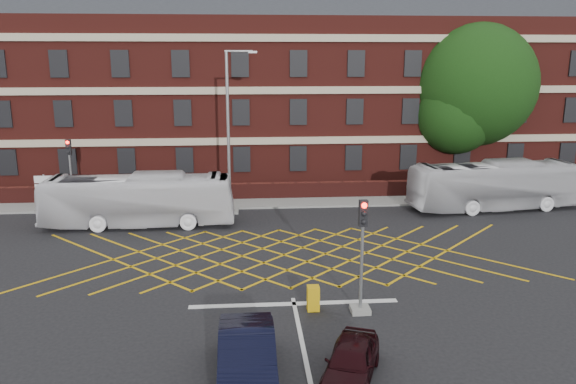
{
  "coord_description": "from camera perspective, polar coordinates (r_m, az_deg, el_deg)",
  "views": [
    {
      "loc": [
        -1.77,
        -23.29,
        9.15
      ],
      "look_at": [
        0.16,
        1.5,
        3.21
      ],
      "focal_mm": 35.0,
      "sensor_mm": 36.0,
      "label": 1
    }
  ],
  "objects": [
    {
      "name": "traffic_light_near",
      "position": [
        20.7,
        7.48,
        -7.59
      ],
      "size": [
        0.7,
        0.7,
        4.27
      ],
      "color": "slate",
      "rests_on": "ground"
    },
    {
      "name": "direction_signs",
      "position": [
        37.75,
        -23.52,
        0.42
      ],
      "size": [
        1.1,
        0.16,
        2.2
      ],
      "color": "gray",
      "rests_on": "ground"
    },
    {
      "name": "bus_right",
      "position": [
        36.91,
        20.32,
        0.62
      ],
      "size": [
        11.02,
        3.76,
        3.01
      ],
      "primitive_type": "imported",
      "rotation": [
        0.0,
        0.0,
        1.69
      ],
      "color": "silver",
      "rests_on": "ground"
    },
    {
      "name": "ground",
      "position": [
        25.08,
        -0.09,
        -7.97
      ],
      "size": [
        120.0,
        120.0,
        0.0
      ],
      "primitive_type": "plane",
      "color": "black",
      "rests_on": "ground"
    },
    {
      "name": "far_pavement",
      "position": [
        36.48,
        -1.52,
        -1.01
      ],
      "size": [
        60.0,
        3.0,
        0.12
      ],
      "primitive_type": "cube",
      "color": "slate",
      "rests_on": "ground"
    },
    {
      "name": "utility_cabinet",
      "position": [
        21.21,
        2.57,
        -10.73
      ],
      "size": [
        0.45,
        0.41,
        0.95
      ],
      "primitive_type": "cube",
      "color": "#CD9D0C",
      "rests_on": "ground"
    },
    {
      "name": "boundary_wall",
      "position": [
        37.33,
        -1.6,
        0.1
      ],
      "size": [
        56.0,
        0.5,
        1.1
      ],
      "primitive_type": "cube",
      "color": "#461512",
      "rests_on": "ground"
    },
    {
      "name": "victorian_building",
      "position": [
        45.35,
        -1.93,
        11.75
      ],
      "size": [
        51.0,
        12.17,
        20.4
      ],
      "color": "#541A15",
      "rests_on": "ground"
    },
    {
      "name": "stop_line",
      "position": [
        21.87,
        0.62,
        -11.28
      ],
      "size": [
        8.0,
        0.3,
        0.02
      ],
      "primitive_type": "cube",
      "color": "silver",
      "rests_on": "ground"
    },
    {
      "name": "deciduous_tree",
      "position": [
        43.74,
        18.2,
        9.51
      ],
      "size": [
        9.03,
        9.03,
        11.79
      ],
      "color": "black",
      "rests_on": "ground"
    },
    {
      "name": "box_junction_hatching",
      "position": [
        26.95,
        -0.42,
        -6.4
      ],
      "size": [
        8.22,
        8.22,
        0.02
      ],
      "primitive_type": "cube",
      "rotation": [
        0.0,
        0.0,
        0.79
      ],
      "color": "#CC990C",
      "rests_on": "ground"
    },
    {
      "name": "car_navy",
      "position": [
        16.81,
        -4.19,
        -16.51
      ],
      "size": [
        1.68,
        4.69,
        1.54
      ],
      "primitive_type": "imported",
      "rotation": [
        0.0,
        0.0,
        0.01
      ],
      "color": "black",
      "rests_on": "ground"
    },
    {
      "name": "traffic_light_far",
      "position": [
        37.65,
        -21.14,
        1.2
      ],
      "size": [
        0.7,
        0.7,
        4.27
      ],
      "color": "slate",
      "rests_on": "ground"
    },
    {
      "name": "bus_left",
      "position": [
        32.29,
        -14.93,
        -0.8
      ],
      "size": [
        10.56,
        2.5,
        2.94
      ],
      "primitive_type": "imported",
      "rotation": [
        0.0,
        0.0,
        1.57
      ],
      "color": "silver",
      "rests_on": "ground"
    },
    {
      "name": "street_lamp",
      "position": [
        33.67,
        -5.92,
        3.46
      ],
      "size": [
        2.25,
        1.0,
        9.61
      ],
      "color": "slate",
      "rests_on": "ground"
    },
    {
      "name": "car_maroon",
      "position": [
        17.1,
        6.41,
        -16.71
      ],
      "size": [
        2.52,
        3.7,
        1.17
      ],
      "primitive_type": "imported",
      "rotation": [
        0.0,
        0.0,
        -0.36
      ],
      "color": "black",
      "rests_on": "ground"
    }
  ]
}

